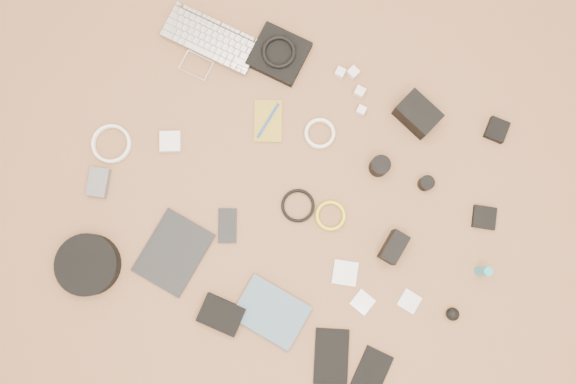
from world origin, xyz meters
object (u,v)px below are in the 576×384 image
(phone, at_px, (227,226))
(paperback, at_px, (258,335))
(tablet, at_px, (174,253))
(dslr_camera, at_px, (418,114))
(headphone_case, at_px, (88,265))
(laptop, at_px, (205,51))

(phone, relative_size, paperback, 0.53)
(paperback, bearing_deg, tablet, 76.81)
(dslr_camera, relative_size, headphone_case, 0.67)
(tablet, height_order, headphone_case, headphone_case)
(dslr_camera, relative_size, paperback, 0.63)
(phone, bearing_deg, tablet, -153.26)
(tablet, bearing_deg, phone, 56.39)
(phone, bearing_deg, laptop, 98.21)
(dslr_camera, height_order, paperback, dslr_camera)
(dslr_camera, height_order, tablet, dslr_camera)
(laptop, bearing_deg, phone, -55.84)
(paperback, bearing_deg, headphone_case, 97.92)
(tablet, distance_m, headphone_case, 0.29)
(tablet, relative_size, paperback, 1.09)
(laptop, distance_m, headphone_case, 0.85)
(laptop, distance_m, paperback, 1.02)
(laptop, relative_size, paperback, 1.52)
(tablet, height_order, phone, tablet)
(headphone_case, bearing_deg, phone, 37.28)
(laptop, relative_size, dslr_camera, 2.42)
(laptop, height_order, dslr_camera, dslr_camera)
(headphone_case, bearing_deg, dslr_camera, 46.08)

